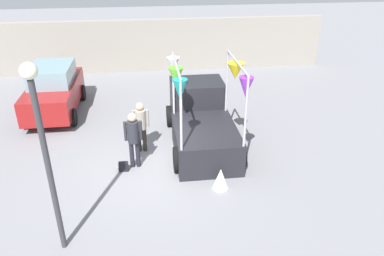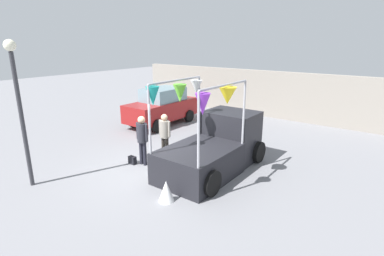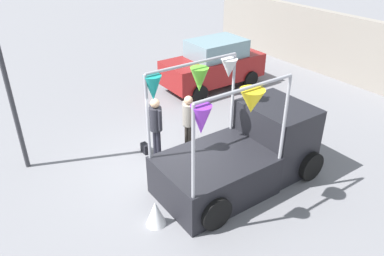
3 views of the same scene
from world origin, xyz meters
name	(u,v)px [view 3 (image 3 of 3)]	position (x,y,z in m)	size (l,w,h in m)	color
ground_plane	(172,166)	(0.00, 0.00, 0.00)	(60.00, 60.00, 0.00)	slate
vendor_truck	(247,150)	(1.51, 1.27, 0.85)	(2.33, 4.03, 3.07)	black
parked_car	(214,64)	(-3.79, 4.33, 0.94)	(1.88, 4.00, 1.88)	maroon
person_customer	(156,122)	(-0.67, -0.06, 1.07)	(0.53, 0.34, 1.76)	black
person_vendor	(189,118)	(-0.46, 0.86, 1.02)	(0.53, 0.34, 1.68)	#2D2823
handbag	(145,148)	(-1.02, -0.26, 0.14)	(0.28, 0.16, 0.28)	black
street_lamp	(4,70)	(-2.23, -3.20, 2.75)	(0.32, 0.32, 4.26)	#333338
brick_boundary_wall	(378,58)	(0.00, 9.22, 1.30)	(18.00, 0.36, 2.60)	gray
folded_kite_bundle_white	(156,213)	(1.66, -1.46, 0.30)	(0.44, 0.44, 0.60)	white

